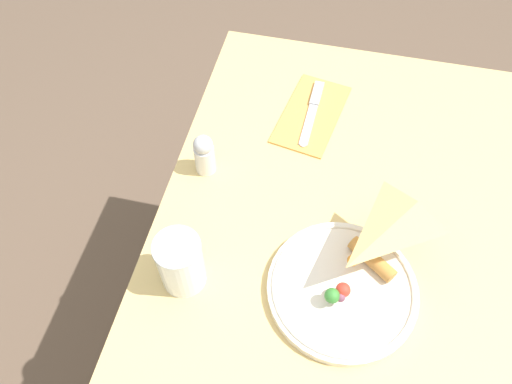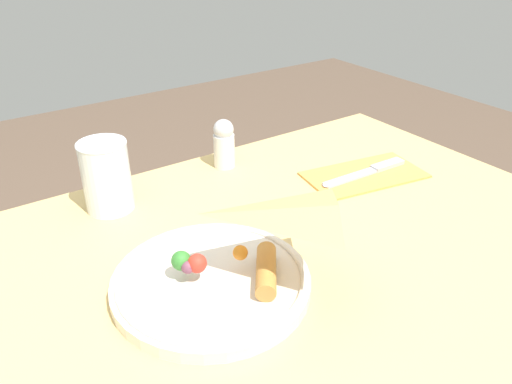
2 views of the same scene
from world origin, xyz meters
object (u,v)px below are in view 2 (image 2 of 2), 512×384
at_px(plate_pizza, 211,278).
at_px(napkin_folded, 364,175).
at_px(dining_table, 222,349).
at_px(butter_knife, 368,171).
at_px(salt_shaker, 224,143).
at_px(milk_glass, 107,178).

height_order(plate_pizza, napkin_folded, plate_pizza).
distance_m(dining_table, napkin_folded, 0.38).
height_order(plate_pizza, butter_knife, plate_pizza).
bearing_deg(salt_shaker, plate_pizza, 55.82).
relative_size(plate_pizza, milk_glass, 2.18).
relative_size(plate_pizza, napkin_folded, 1.09).
bearing_deg(salt_shaker, napkin_folded, 136.27).
relative_size(napkin_folded, salt_shaker, 2.49).
bearing_deg(dining_table, napkin_folded, -165.31).
xyz_separation_m(milk_glass, napkin_folded, (-0.40, 0.14, -0.05)).
xyz_separation_m(dining_table, napkin_folded, (-0.35, -0.09, 0.13)).
height_order(plate_pizza, salt_shaker, salt_shaker).
bearing_deg(plate_pizza, napkin_folded, -163.74).
relative_size(dining_table, plate_pizza, 4.74).
xyz_separation_m(napkin_folded, salt_shaker, (0.18, -0.17, 0.04)).
xyz_separation_m(milk_glass, salt_shaker, (-0.22, -0.03, -0.01)).
distance_m(napkin_folded, butter_knife, 0.01).
bearing_deg(butter_knife, salt_shaker, -40.38).
xyz_separation_m(dining_table, plate_pizza, (0.02, 0.02, 0.14)).
relative_size(plate_pizza, salt_shaker, 2.71).
distance_m(milk_glass, napkin_folded, 0.43).
distance_m(plate_pizza, butter_knife, 0.39).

